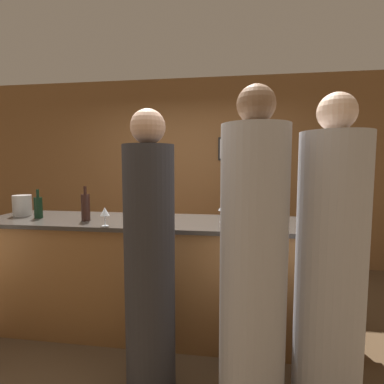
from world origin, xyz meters
name	(u,v)px	position (x,y,z in m)	size (l,w,h in m)	color
ground_plane	(158,328)	(0.00, 0.00, 0.00)	(14.00, 14.00, 0.00)	#4C3823
back_wall	(190,172)	(0.00, 1.96, 1.40)	(8.00, 0.08, 2.80)	brown
bar_counter	(157,275)	(0.00, 0.00, 0.51)	(3.20, 0.75, 1.02)	brown
bartender	(241,219)	(0.76, 0.90, 0.89)	(0.31, 0.31, 1.88)	gray
guest_0	(150,262)	(0.14, -0.72, 0.88)	(0.33, 0.33, 1.87)	#2D2D33
guest_1	(253,267)	(0.81, -0.82, 0.91)	(0.40, 0.40, 1.97)	#B2B2B7
guest_3	(330,271)	(1.26, -0.75, 0.89)	(0.40, 0.40, 1.93)	#B2B2B7
wine_bottle_0	(86,207)	(-0.62, -0.11, 1.14)	(0.08, 0.08, 0.31)	black
wine_bottle_1	(38,207)	(-1.13, -0.05, 1.12)	(0.08, 0.08, 0.27)	black
ice_bucket	(22,205)	(-1.37, 0.05, 1.12)	(0.17, 0.17, 0.20)	#9E9993
wine_glass_0	(244,209)	(0.78, 0.00, 1.14)	(0.08, 0.08, 0.16)	silver
wine_glass_1	(239,214)	(0.73, -0.28, 1.14)	(0.07, 0.07, 0.16)	silver
wine_glass_2	(226,212)	(0.62, -0.19, 1.14)	(0.08, 0.08, 0.16)	silver
wine_glass_3	(223,208)	(0.59, -0.02, 1.15)	(0.07, 0.07, 0.16)	silver
wine_glass_4	(309,213)	(1.29, -0.06, 1.13)	(0.08, 0.08, 0.14)	silver
wine_glass_5	(105,212)	(-0.35, -0.31, 1.14)	(0.07, 0.07, 0.15)	silver
wine_glass_6	(312,215)	(1.26, -0.29, 1.15)	(0.06, 0.06, 0.17)	silver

